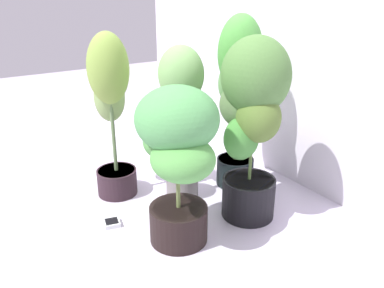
% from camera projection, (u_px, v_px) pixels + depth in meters
% --- Properties ---
extents(ground_plane, '(8.00, 8.00, 0.00)m').
position_uv_depth(ground_plane, '(162.00, 206.00, 2.21)').
color(ground_plane, silver).
rests_on(ground_plane, ground).
extents(mylar_back_wall, '(3.20, 0.01, 2.00)m').
position_uv_depth(mylar_back_wall, '(287.00, 14.00, 2.26)').
color(mylar_back_wall, silver).
rests_on(mylar_back_wall, ground).
extents(potted_plant_back_right, '(0.41, 0.36, 0.95)m').
position_uv_depth(potted_plant_back_right, '(252.00, 114.00, 1.92)').
color(potted_plant_back_right, black).
rests_on(potted_plant_back_right, ground).
extents(potted_plant_center, '(0.39, 0.32, 0.87)m').
position_uv_depth(potted_plant_center, '(180.00, 104.00, 2.14)').
color(potted_plant_center, slate).
rests_on(potted_plant_center, ground).
extents(potted_plant_back_center, '(0.37, 0.30, 1.02)m').
position_uv_depth(potted_plant_back_center, '(239.00, 87.00, 2.23)').
color(potted_plant_back_center, black).
rests_on(potted_plant_back_center, ground).
extents(potted_plant_front_left, '(0.32, 0.28, 0.94)m').
position_uv_depth(potted_plant_front_left, '(111.00, 106.00, 2.16)').
color(potted_plant_front_left, '#2D1D24').
rests_on(potted_plant_front_left, ground).
extents(potted_plant_front_right, '(0.51, 0.51, 0.76)m').
position_uv_depth(potted_plant_front_right, '(177.00, 149.00, 1.74)').
color(potted_plant_front_right, black).
rests_on(potted_plant_front_right, ground).
extents(hygrometer_box, '(0.10, 0.10, 0.03)m').
position_uv_depth(hygrometer_box, '(112.00, 223.00, 2.03)').
color(hygrometer_box, white).
rests_on(hygrometer_box, ground).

